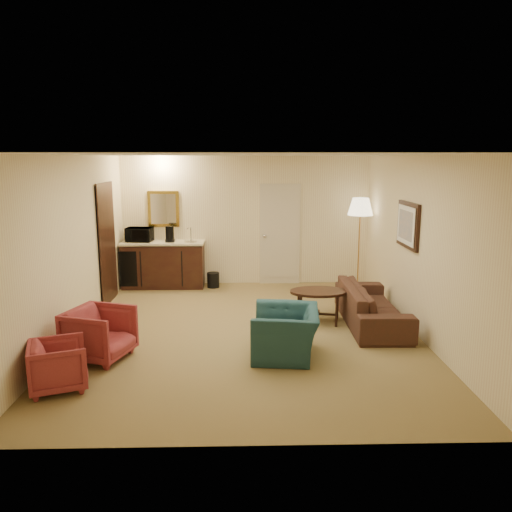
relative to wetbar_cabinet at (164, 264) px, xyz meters
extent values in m
plane|color=olive|center=(1.65, -2.72, -0.46)|extent=(6.00, 6.00, 0.00)
cube|color=#F5E6B8|center=(1.65, 0.28, 0.84)|extent=(5.00, 0.02, 2.60)
cube|color=#F5E6B8|center=(-0.85, -2.72, 0.84)|extent=(0.02, 6.00, 2.60)
cube|color=#F5E6B8|center=(4.15, -2.72, 0.84)|extent=(0.02, 6.00, 2.60)
cube|color=white|center=(1.65, -2.72, 2.14)|extent=(5.00, 6.00, 0.02)
cube|color=beige|center=(2.35, 0.25, 0.56)|extent=(0.82, 0.06, 2.05)
cube|color=black|center=(-0.82, -1.02, 0.59)|extent=(0.06, 0.98, 2.10)
cube|color=gold|center=(0.00, 0.25, 1.09)|extent=(0.62, 0.04, 0.72)
cube|color=black|center=(4.11, -2.32, 1.09)|extent=(0.06, 0.90, 0.70)
cube|color=#331D10|center=(0.00, 0.00, 0.00)|extent=(1.64, 0.58, 0.92)
imported|color=black|center=(3.60, -2.38, -0.06)|extent=(0.64, 2.08, 0.81)
imported|color=#204250|center=(2.15, -3.62, -0.04)|extent=(0.73, 1.03, 0.84)
imported|color=#9B323C|center=(-0.25, -3.68, -0.09)|extent=(0.87, 0.90, 0.75)
imported|color=#9B323C|center=(-0.48, -4.52, -0.15)|extent=(0.73, 0.75, 0.61)
cube|color=black|center=(2.78, -2.27, -0.20)|extent=(1.01, 0.79, 0.52)
cube|color=#C48C41|center=(3.85, -0.32, 0.45)|extent=(0.52, 0.52, 1.82)
cylinder|color=black|center=(0.99, -0.07, -0.31)|extent=(0.27, 0.27, 0.30)
imported|color=black|center=(-0.47, 0.05, 0.63)|extent=(0.53, 0.33, 0.34)
cylinder|color=black|center=(0.15, -0.02, 0.62)|extent=(0.20, 0.20, 0.31)
camera|label=1|loc=(1.60, -9.81, 2.10)|focal=35.00mm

